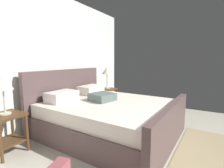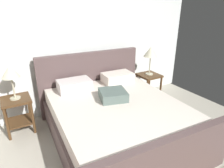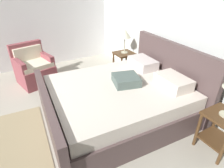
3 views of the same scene
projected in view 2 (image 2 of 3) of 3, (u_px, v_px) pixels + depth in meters
The scene contains 6 objects.
wall_back at pixel (69, 40), 3.70m from camera, with size 5.61×0.12×2.77m, color silver.
bed at pixel (115, 117), 3.14m from camera, with size 2.12×2.42×1.18m.
nightstand_right at pixel (148, 83), 4.35m from camera, with size 0.44×0.44×0.60m.
table_lamp_right at pixel (151, 52), 4.10m from camera, with size 0.29×0.29×0.61m.
nightstand_left at pixel (18, 109), 3.25m from camera, with size 0.44×0.44×0.60m.
table_lamp_left at pixel (10, 73), 3.01m from camera, with size 0.27×0.27×0.56m.
Camera 2 is at (-1.16, -0.45, 2.00)m, focal length 31.70 mm.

